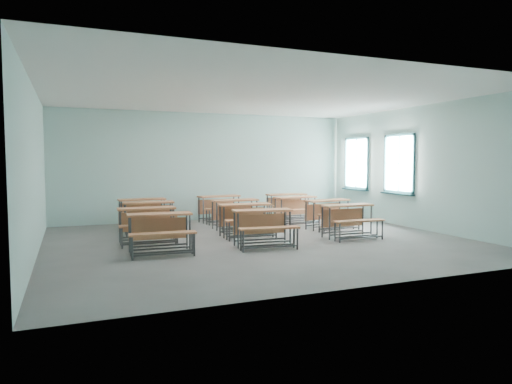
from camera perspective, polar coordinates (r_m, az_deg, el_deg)
room at (r=10.13m, az=0.87°, el=2.91°), size 9.04×8.04×3.24m
desk_unit_r0c0 at (r=8.97m, az=-11.86°, el=-4.27°), size 1.27×0.89×0.77m
desk_unit_r0c1 at (r=9.45m, az=0.99°, el=-3.77°), size 1.31×0.95×0.77m
desk_unit_r0c2 at (r=10.74m, az=11.62°, el=-2.91°), size 1.23×0.83×0.77m
desk_unit_r1c0 at (r=10.12m, az=-13.43°, el=-3.36°), size 1.26×0.87×0.77m
desk_unit_r1c1 at (r=10.69m, az=-1.22°, el=-2.87°), size 1.25×0.86×0.77m
desk_unit_r1c2 at (r=11.96m, az=9.23°, el=-2.18°), size 1.32×0.97×0.77m
desk_unit_r2c0 at (r=11.52m, az=-13.22°, el=-2.47°), size 1.27×0.89×0.77m
desk_unit_r2c1 at (r=11.86m, az=-2.46°, el=-2.19°), size 1.26×0.87×0.77m
desk_unit_r2c2 at (r=12.86m, az=5.20°, el=-1.72°), size 1.31×0.95×0.77m
desk_unit_r3c0 at (r=12.49m, az=-13.96°, el=-1.99°), size 1.26×0.87×0.77m
desk_unit_r3c1 at (r=13.22m, az=-4.44°, el=-1.56°), size 1.31×0.96×0.77m
desk_unit_r3c2 at (r=13.91m, az=4.00°, el=-1.28°), size 1.26×0.88×0.77m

